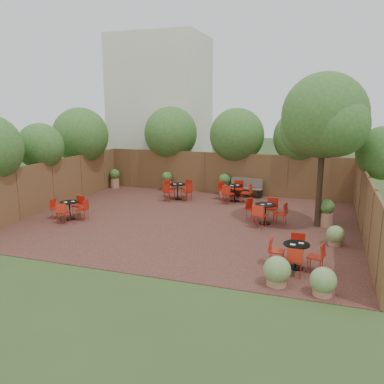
% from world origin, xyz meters
% --- Properties ---
extents(ground, '(80.00, 80.00, 0.00)m').
position_xyz_m(ground, '(0.00, 0.00, 0.00)').
color(ground, '#354F23').
rests_on(ground, ground).
extents(courtyard_paving, '(12.00, 10.00, 0.02)m').
position_xyz_m(courtyard_paving, '(0.00, 0.00, 0.01)').
color(courtyard_paving, '#311A14').
rests_on(courtyard_paving, ground).
extents(fence_back, '(12.00, 0.08, 2.00)m').
position_xyz_m(fence_back, '(0.00, 5.00, 1.00)').
color(fence_back, brown).
rests_on(fence_back, ground).
extents(fence_left, '(0.08, 10.00, 2.00)m').
position_xyz_m(fence_left, '(-6.00, 0.00, 1.00)').
color(fence_left, brown).
rests_on(fence_left, ground).
extents(fence_right, '(0.08, 10.00, 2.00)m').
position_xyz_m(fence_right, '(6.00, 0.00, 1.00)').
color(fence_right, brown).
rests_on(fence_right, ground).
extents(neighbour_building, '(5.00, 4.00, 8.00)m').
position_xyz_m(neighbour_building, '(-4.50, 8.00, 4.00)').
color(neighbour_building, silver).
rests_on(neighbour_building, ground).
extents(overhang_foliage, '(15.49, 10.81, 2.72)m').
position_xyz_m(overhang_foliage, '(-2.06, 3.42, 2.76)').
color(overhang_foliage, '#315F1F').
rests_on(overhang_foliage, ground).
extents(courtyard_tree, '(2.94, 2.87, 5.30)m').
position_xyz_m(courtyard_tree, '(4.52, 0.75, 3.73)').
color(courtyard_tree, black).
rests_on(courtyard_tree, courtyard_paving).
extents(park_bench_left, '(1.47, 0.64, 0.88)m').
position_xyz_m(park_bench_left, '(1.26, 4.62, 0.47)').
color(park_bench_left, brown).
rests_on(park_bench_left, courtyard_paving).
extents(park_bench_right, '(1.40, 0.48, 0.86)m').
position_xyz_m(park_bench_right, '(1.16, 4.62, 0.46)').
color(park_bench_right, brown).
rests_on(park_bench_right, courtyard_paving).
extents(bistro_tables, '(9.80, 8.21, 0.85)m').
position_xyz_m(bistro_tables, '(0.43, 0.72, 0.43)').
color(bistro_tables, black).
rests_on(bistro_tables, courtyard_paving).
extents(planters, '(11.00, 4.35, 1.02)m').
position_xyz_m(planters, '(-0.83, 3.70, 0.55)').
color(planters, '#9E6E4F').
rests_on(planters, courtyard_paving).
extents(low_shrubs, '(1.96, 4.15, 0.71)m').
position_xyz_m(low_shrubs, '(4.45, -3.61, 0.34)').
color(low_shrubs, '#9E6E4F').
rests_on(low_shrubs, courtyard_paving).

